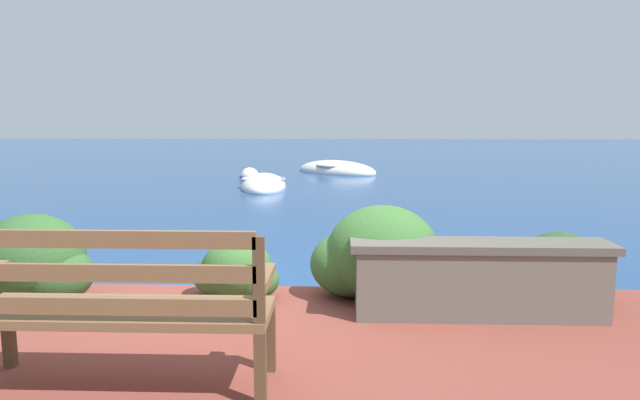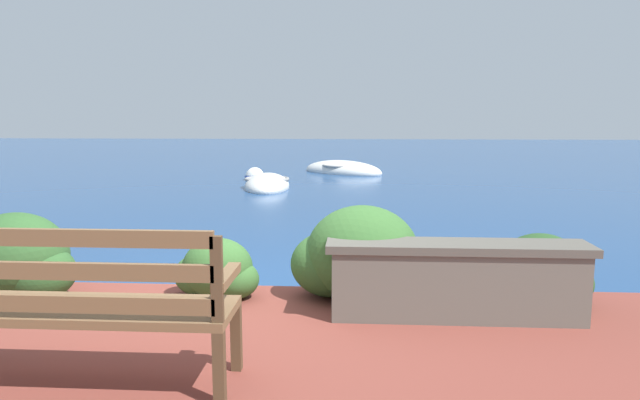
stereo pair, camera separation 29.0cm
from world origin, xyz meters
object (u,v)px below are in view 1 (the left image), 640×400
object	(u,v)px
park_bench	(119,304)
rowboat_nearest	(263,186)
rowboat_mid	(337,171)
mooring_buoy	(250,177)

from	to	relation	value
park_bench	rowboat_nearest	world-z (taller)	park_bench
park_bench	rowboat_mid	world-z (taller)	park_bench
park_bench	rowboat_mid	distance (m)	14.71
mooring_buoy	rowboat_nearest	bearing A→B (deg)	-70.65
park_bench	mooring_buoy	xyz separation A→B (m)	(-1.29, 12.50, -0.62)
rowboat_mid	mooring_buoy	world-z (taller)	rowboat_mid
rowboat_nearest	mooring_buoy	bearing A→B (deg)	-166.60
rowboat_nearest	park_bench	bearing A→B (deg)	-2.35
park_bench	rowboat_nearest	xyz separation A→B (m)	(-0.68, 10.76, -0.65)
park_bench	mooring_buoy	world-z (taller)	park_bench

